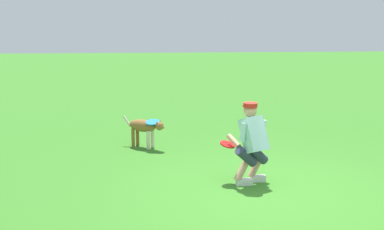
{
  "coord_description": "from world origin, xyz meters",
  "views": [
    {
      "loc": [
        1.59,
        6.39,
        2.56
      ],
      "look_at": [
        0.96,
        -1.54,
        0.9
      ],
      "focal_mm": 42.99,
      "sensor_mm": 36.0,
      "label": 1
    }
  ],
  "objects_px": {
    "person": "(252,141)",
    "frisbee_held": "(228,144)",
    "dog": "(145,127)",
    "frisbee_flying": "(153,122)"
  },
  "relations": [
    {
      "from": "person",
      "to": "frisbee_held",
      "type": "relative_size",
      "value": 5.07
    },
    {
      "from": "frisbee_held",
      "to": "dog",
      "type": "bearing_deg",
      "value": -56.95
    },
    {
      "from": "person",
      "to": "frisbee_held",
      "type": "height_order",
      "value": "person"
    },
    {
      "from": "dog",
      "to": "frisbee_held",
      "type": "relative_size",
      "value": 3.52
    },
    {
      "from": "person",
      "to": "frisbee_flying",
      "type": "height_order",
      "value": "person"
    },
    {
      "from": "person",
      "to": "frisbee_held",
      "type": "xyz_separation_m",
      "value": [
        0.36,
        -0.15,
        -0.09
      ]
    },
    {
      "from": "dog",
      "to": "frisbee_held",
      "type": "bearing_deg",
      "value": -22.0
    },
    {
      "from": "person",
      "to": "frisbee_held",
      "type": "distance_m",
      "value": 0.4
    },
    {
      "from": "person",
      "to": "frisbee_flying",
      "type": "relative_size",
      "value": 4.64
    },
    {
      "from": "dog",
      "to": "frisbee_flying",
      "type": "xyz_separation_m",
      "value": [
        -0.16,
        0.12,
        0.13
      ]
    }
  ]
}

